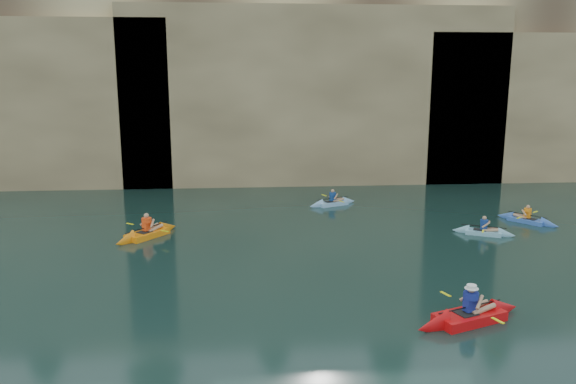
{
  "coord_description": "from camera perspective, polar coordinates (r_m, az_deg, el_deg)",
  "views": [
    {
      "loc": [
        -2.63,
        -12.98,
        6.88
      ],
      "look_at": [
        -1.14,
        5.53,
        3.0
      ],
      "focal_mm": 35.0,
      "sensor_mm": 36.0,
      "label": 1
    }
  ],
  "objects": [
    {
      "name": "kayaker_orange",
      "position": [
        25.09,
        -14.11,
        -4.1
      ],
      "size": [
        2.74,
        3.2,
        1.31
      ],
      "rotation": [
        0.0,
        0.0,
        0.91
      ],
      "color": "orange",
      "rests_on": "ground"
    },
    {
      "name": "kayaker_blue_east",
      "position": [
        29.03,
        23.11,
        -2.61
      ],
      "size": [
        2.35,
        2.75,
        1.06
      ],
      "rotation": [
        0.0,
        0.0,
        2.23
      ],
      "color": "#3A67C5",
      "rests_on": "ground"
    },
    {
      "name": "sea_cave_east",
      "position": [
        37.44,
        15.2,
        4.29
      ],
      "size": [
        5.0,
        1.0,
        4.5
      ],
      "primitive_type": "cube",
      "color": "black",
      "rests_on": "ground"
    },
    {
      "name": "ground",
      "position": [
        14.93,
        6.33,
        -15.72
      ],
      "size": [
        160.0,
        160.0,
        0.0
      ],
      "primitive_type": "plane",
      "color": "black",
      "rests_on": "ground"
    },
    {
      "name": "cliff_slab_center",
      "position": [
        35.9,
        2.86,
        9.91
      ],
      "size": [
        24.0,
        2.4,
        11.4
      ],
      "primitive_type": "cube",
      "color": "tan",
      "rests_on": "ground"
    },
    {
      "name": "cliff",
      "position": [
        43.07,
        -1.12,
        10.63
      ],
      "size": [
        70.0,
        16.0,
        12.0
      ],
      "primitive_type": "cube",
      "color": "#CCB57D",
      "rests_on": "ground"
    },
    {
      "name": "kayaker_ltblue_mid",
      "position": [
        30.3,
        4.54,
        -1.1
      ],
      "size": [
        2.89,
        2.02,
        1.09
      ],
      "rotation": [
        0.0,
        0.0,
        0.41
      ],
      "color": "#8ABBE7",
      "rests_on": "ground"
    },
    {
      "name": "main_kayaker",
      "position": [
        17.1,
        17.96,
        -11.87
      ],
      "size": [
        3.72,
        2.34,
        1.36
      ],
      "rotation": [
        0.0,
        0.0,
        0.37
      ],
      "color": "red",
      "rests_on": "ground"
    },
    {
      "name": "kayaker_ltblue_near",
      "position": [
        26.16,
        19.23,
        -3.82
      ],
      "size": [
        2.67,
        1.92,
        1.04
      ],
      "rotation": [
        0.0,
        0.0,
        -0.45
      ],
      "color": "#81BCD8",
      "rests_on": "ground"
    },
    {
      "name": "sea_cave_center",
      "position": [
        35.36,
        -6.78,
        3.14
      ],
      "size": [
        3.5,
        1.0,
        3.2
      ],
      "primitive_type": "cube",
      "color": "black",
      "rests_on": "ground"
    }
  ]
}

